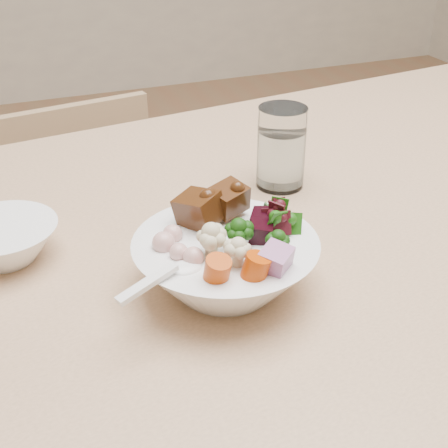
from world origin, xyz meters
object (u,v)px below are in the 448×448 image
object	(u,v)px
side_bowl	(4,242)
water_glass	(281,151)
dining_table	(329,284)
food_bowl	(226,260)
chair_far	(102,252)

from	to	relation	value
side_bowl	water_glass	bearing A→B (deg)	8.52
dining_table	food_bowl	distance (m)	0.22
water_glass	chair_far	bearing A→B (deg)	110.04
dining_table	water_glass	xyz separation A→B (m)	(-0.01, 0.15, 0.14)
dining_table	chair_far	size ratio (longest dim) A/B	2.43
food_bowl	water_glass	xyz separation A→B (m)	(0.17, 0.21, 0.02)
chair_far	water_glass	xyz separation A→B (m)	(0.19, -0.53, 0.45)
chair_far	food_bowl	distance (m)	0.85
water_glass	side_bowl	size ratio (longest dim) A/B	0.91
chair_far	side_bowl	world-z (taller)	side_bowl
dining_table	water_glass	size ratio (longest dim) A/B	15.68
food_bowl	water_glass	size ratio (longest dim) A/B	1.71
dining_table	food_bowl	xyz separation A→B (m)	(-0.17, -0.06, 0.12)
chair_far	side_bowl	size ratio (longest dim) A/B	5.85
food_bowl	side_bowl	size ratio (longest dim) A/B	1.55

